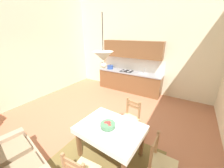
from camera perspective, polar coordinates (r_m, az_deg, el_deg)
The scene contains 10 objects.
ground_plane at distance 4.22m, azimuth -5.08°, elevation -16.06°, with size 6.71×6.32×0.10m, color #AD6B4C.
wall_back at distance 5.97m, azimuth 11.57°, elevation 16.83°, with size 6.71×0.12×4.17m, color beige.
wall_left at distance 5.82m, azimuth -32.43°, elevation 13.97°, with size 0.12×6.32×4.17m, color beige.
area_rug at distance 3.24m, azimuth -1.71°, elevation -29.27°, with size 2.10×1.60×0.01m, color brown.
kitchen_cabinetry at distance 5.96m, azimuth 7.62°, elevation 5.00°, with size 2.85×0.63×2.20m.
dining_table at distance 2.85m, azimuth -0.70°, elevation -20.05°, with size 1.33×1.03×0.75m.
dining_chair_window_side at distance 2.73m, azimuth 20.28°, elevation -29.53°, with size 0.43×0.43×0.93m.
dining_chair_kitchen_side at distance 3.55m, azimuth 7.66°, elevation -14.51°, with size 0.49×0.49×0.93m.
fruit_bowl at distance 2.72m, azimuth -1.78°, elevation -17.21°, with size 0.30×0.30×0.12m.
pendant_lamp at distance 2.12m, azimuth -3.84°, elevation 11.68°, with size 0.32×0.32×0.80m.
Camera 1 is at (2.03, -2.68, 2.50)m, focal length 21.20 mm.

